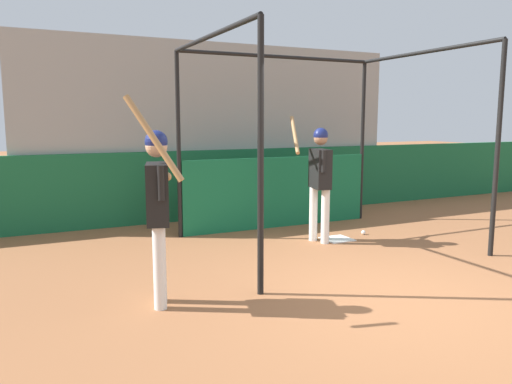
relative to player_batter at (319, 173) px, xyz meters
The scene contains 8 objects.
ground_plane 2.87m from the player_batter, 102.72° to the right, with size 60.00×60.00×0.00m, color #935B38.
outfield_wall 2.64m from the player_batter, 102.95° to the left, with size 24.00×0.12×1.34m.
bleacher_section 4.68m from the player_batter, 97.24° to the left, with size 7.60×4.00×3.42m.
batting_cage 0.73m from the player_batter, 93.84° to the left, with size 3.72×3.08×3.03m.
home_plate 1.15m from the player_batter, ahead, with size 0.44×0.44×0.02m.
player_batter is the anchor object (origin of this frame).
player_waiting 3.38m from the player_batter, 151.39° to the right, with size 0.53×0.85×2.15m.
baseball 1.43m from the player_batter, ahead, with size 0.07×0.07×0.07m.
Camera 1 is at (-3.63, -3.96, 1.93)m, focal length 35.00 mm.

